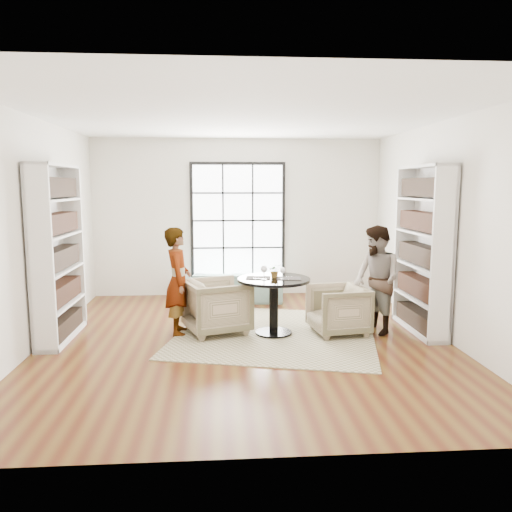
{
  "coord_description": "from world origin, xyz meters",
  "views": [
    {
      "loc": [
        -0.35,
        -6.62,
        2.11
      ],
      "look_at": [
        0.16,
        0.4,
        1.12
      ],
      "focal_mm": 35.0,
      "sensor_mm": 36.0,
      "label": 1
    }
  ],
  "objects": [
    {
      "name": "placemat_left",
      "position": [
        0.19,
        0.29,
        0.82
      ],
      "size": [
        0.37,
        0.3,
        0.01
      ],
      "primitive_type": "cube",
      "rotation": [
        0.0,
        0.0,
        -0.11
      ],
      "color": "black",
      "rests_on": "pedestal_table"
    },
    {
      "name": "wine_glass_right",
      "position": [
        0.52,
        0.16,
        0.94
      ],
      "size": [
        0.08,
        0.08,
        0.17
      ],
      "color": "silver",
      "rests_on": "pedestal_table"
    },
    {
      "name": "flower_centerpiece",
      "position": [
        0.43,
        0.31,
        0.91
      ],
      "size": [
        0.19,
        0.17,
        0.2
      ],
      "primitive_type": "imported",
      "rotation": [
        0.0,
        0.0,
        0.08
      ],
      "color": "gray",
      "rests_on": "pedestal_table"
    },
    {
      "name": "ground",
      "position": [
        0.0,
        0.0,
        0.0
      ],
      "size": [
        6.0,
        6.0,
        0.0
      ],
      "primitive_type": "plane",
      "color": "#583B14"
    },
    {
      "name": "wine_glass_left",
      "position": [
        0.26,
        0.15,
        0.96
      ],
      "size": [
        0.09,
        0.09,
        0.2
      ],
      "color": "silver",
      "rests_on": "pedestal_table"
    },
    {
      "name": "person_right",
      "position": [
        1.88,
        0.23,
        0.78
      ],
      "size": [
        0.77,
        0.89,
        1.55
      ],
      "primitive_type": "imported",
      "rotation": [
        0.0,
        0.0,
        -1.3
      ],
      "color": "gray",
      "rests_on": "ground"
    },
    {
      "name": "armchair_left",
      "position": [
        -0.4,
        0.41,
        0.39
      ],
      "size": [
        1.09,
        1.07,
        0.78
      ],
      "primitive_type": "imported",
      "rotation": [
        0.0,
        0.0,
        1.91
      ],
      "color": "tan",
      "rests_on": "ground"
    },
    {
      "name": "rug",
      "position": [
        0.44,
        0.29,
        0.01
      ],
      "size": [
        3.33,
        3.33,
        0.01
      ],
      "primitive_type": "cube",
      "rotation": [
        0.0,
        0.0,
        -0.24
      ],
      "color": "tan",
      "rests_on": "ground"
    },
    {
      "name": "person_left",
      "position": [
        -0.95,
        0.41,
        0.77
      ],
      "size": [
        0.4,
        0.58,
        1.53
      ],
      "primitive_type": "imported",
      "rotation": [
        0.0,
        0.0,
        1.63
      ],
      "color": "gray",
      "rests_on": "ground"
    },
    {
      "name": "room_shell",
      "position": [
        0.0,
        0.54,
        1.26
      ],
      "size": [
        6.0,
        6.01,
        6.0
      ],
      "color": "silver",
      "rests_on": "ground"
    },
    {
      "name": "placemat_right",
      "position": [
        0.61,
        0.21,
        0.82
      ],
      "size": [
        0.37,
        0.3,
        0.01
      ],
      "primitive_type": "cube",
      "rotation": [
        0.0,
        0.0,
        -0.11
      ],
      "color": "black",
      "rests_on": "pedestal_table"
    },
    {
      "name": "pedestal_table",
      "position": [
        0.41,
        0.27,
        0.59
      ],
      "size": [
        1.03,
        1.03,
        0.82
      ],
      "rotation": [
        0.0,
        0.0,
        -0.11
      ],
      "color": "black",
      "rests_on": "ground"
    },
    {
      "name": "armchair_right",
      "position": [
        1.33,
        0.23,
        0.35
      ],
      "size": [
        0.87,
        0.85,
        0.7
      ],
      "primitive_type": "imported",
      "rotation": [
        0.0,
        0.0,
        -1.43
      ],
      "color": "tan",
      "rests_on": "ground"
    },
    {
      "name": "cutlery_left",
      "position": [
        0.19,
        0.29,
        0.83
      ],
      "size": [
        0.16,
        0.23,
        0.01
      ],
      "primitive_type": null,
      "rotation": [
        0.0,
        0.0,
        -0.11
      ],
      "color": "#B9B8BD",
      "rests_on": "placemat_left"
    },
    {
      "name": "cutlery_right",
      "position": [
        0.61,
        0.21,
        0.83
      ],
      "size": [
        0.16,
        0.23,
        0.01
      ],
      "primitive_type": null,
      "rotation": [
        0.0,
        0.0,
        -0.11
      ],
      "color": "#B9B8BD",
      "rests_on": "placemat_right"
    },
    {
      "name": "sofa",
      "position": [
        -0.12,
        2.45,
        0.27
      ],
      "size": [
        1.88,
        0.85,
        0.54
      ],
      "primitive_type": "imported",
      "rotation": [
        0.0,
        0.0,
        3.07
      ],
      "color": "gray",
      "rests_on": "ground"
    }
  ]
}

